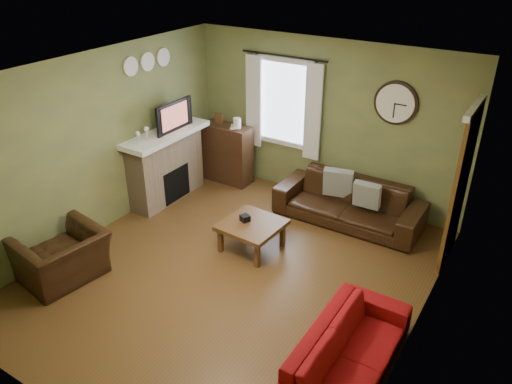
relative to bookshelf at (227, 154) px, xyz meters
The scene contains 31 objects.
floor 2.81m from the bookshelf, 53.71° to the right, with size 4.60×5.20×0.00m, color #54371A.
ceiling 3.46m from the bookshelf, 53.71° to the right, with size 4.60×5.20×0.00m, color white.
wall_left 2.45m from the bookshelf, 106.68° to the right, with size 0.00×5.20×2.60m, color olive.
wall_right 4.59m from the bookshelf, 29.49° to the right, with size 0.00×5.20×2.60m, color olive.
wall_back 1.85m from the bookshelf, 12.95° to the left, with size 4.60×0.00×2.60m, color olive.
wall_front 5.15m from the bookshelf, 71.30° to the right, with size 4.60×0.00×2.60m, color olive.
fireplace 1.17m from the bookshelf, 113.48° to the right, with size 0.40×1.40×1.10m, color tan.
firebox 1.13m from the bookshelf, 104.44° to the right, with size 0.04×0.60×0.55m, color black.
mantel 1.32m from the bookshelf, 112.12° to the right, with size 0.58×1.60×0.08m, color white.
tv 1.31m from the bookshelf, 114.26° to the right, with size 0.60×0.08×0.35m, color black.
tv_screen 1.33m from the bookshelf, 110.01° to the right, with size 0.02×0.62×0.36m, color #994C3F.
medallion_left 2.33m from the bookshelf, 114.42° to the right, with size 0.28×0.28×0.03m, color white.
medallion_mid 2.14m from the bookshelf, 121.04° to the right, with size 0.28×0.28×0.03m, color white.
medallion_right 1.99m from the bookshelf, 131.75° to the right, with size 0.28×0.28×0.03m, color white.
window_pane 1.40m from the bookshelf, 20.85° to the left, with size 1.00×0.02×1.30m, color silver, non-canonical shape.
curtain_rod 2.00m from the bookshelf, 15.31° to the left, with size 0.03×0.03×1.50m, color black.
curtain_left 1.04m from the bookshelf, 33.69° to the left, with size 0.28×0.04×1.55m, color silver.
curtain_right 1.77m from the bookshelf, ahead, with size 0.28×0.04×1.55m, color silver.
wall_clock 3.04m from the bookshelf, ahead, with size 0.64×0.06×0.64m, color white, non-canonical shape.
door 3.96m from the bookshelf, ahead, with size 0.05×0.90×2.10m, color brown.
bookshelf is the anchor object (origin of this frame).
book 0.46m from the bookshelf, 17.40° to the right, with size 0.18×0.24×0.02m, color #53351A.
sofa_brown 2.38m from the bookshelf, ahead, with size 2.21×0.87×0.65m, color black.
pillow_left 2.67m from the bookshelf, ahead, with size 0.40×0.12×0.40m, color gray.
pillow_right 2.14m from the bookshelf, ahead, with size 0.45×0.13×0.45m, color gray.
sofa_red 4.67m from the bookshelf, 40.54° to the right, with size 1.90×0.74×0.55m, color maroon.
armchair 3.46m from the bookshelf, 92.34° to the right, with size 1.00×0.87×0.65m, color black.
coffee_table 2.24m from the bookshelf, 46.44° to the right, with size 0.78×0.78×0.41m, color #53351A, non-canonical shape.
tissue_box 2.15m from the bookshelf, 48.63° to the right, with size 0.12×0.12×0.09m, color black.
wine_glass_a 1.88m from the bookshelf, 104.08° to the right, with size 0.07×0.07×0.20m, color white, non-canonical shape.
wine_glass_b 1.72m from the bookshelf, 105.76° to the right, with size 0.07×0.07×0.21m, color white, non-canonical shape.
Camera 1 is at (3.06, -4.33, 3.98)m, focal length 35.00 mm.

